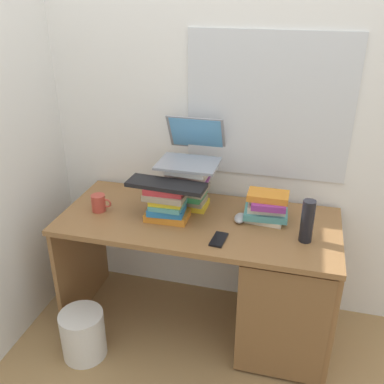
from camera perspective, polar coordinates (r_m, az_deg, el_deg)
The scene contains 14 objects.
ground_plane at distance 2.82m, azimuth 0.72°, elevation -16.60°, with size 6.00×6.00×0.00m, color #9E7A4C.
wall_back at distance 2.52m, azimuth 3.08°, elevation 11.90°, with size 6.00×0.06×2.60m.
wall_left at distance 2.60m, azimuth -21.67°, elevation 10.54°, with size 0.05×6.00×2.60m, color silver.
desk at distance 2.50m, azimuth 9.43°, elevation -11.51°, with size 1.51×0.66×0.73m.
book_stack_tall at distance 2.46m, azimuth -0.57°, elevation 0.87°, with size 0.25×0.21×0.26m.
book_stack_keyboard_riser at distance 2.35m, azimuth -3.32°, elevation -1.45°, with size 0.23×0.18×0.20m.
book_stack_side at distance 2.38m, azimuth 9.72°, elevation -1.90°, with size 0.24×0.19×0.16m.
laptop at distance 2.45m, azimuth -0.04°, elevation 5.40°, with size 0.33×0.36×0.23m.
keyboard at distance 2.30m, azimuth -3.37°, elevation 0.95°, with size 0.42×0.14×0.02m, color black.
computer_mouse at distance 2.38m, azimuth 6.26°, elevation -3.38°, with size 0.06×0.10×0.04m, color #A5A8AD.
mug at distance 2.51m, azimuth -12.01°, elevation -1.40°, with size 0.12×0.08×0.10m.
water_bottle at distance 2.22m, azimuth 14.76°, elevation -3.69°, with size 0.06×0.06×0.22m, color black.
cell_phone at distance 2.21m, azimuth 3.50°, elevation -6.17°, with size 0.07×0.14×0.01m, color black.
wastebasket at distance 2.62m, azimuth -13.96°, elevation -17.50°, with size 0.24×0.24×0.28m, color silver.
Camera 1 is at (0.50, -2.02, 1.91)m, focal length 41.03 mm.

